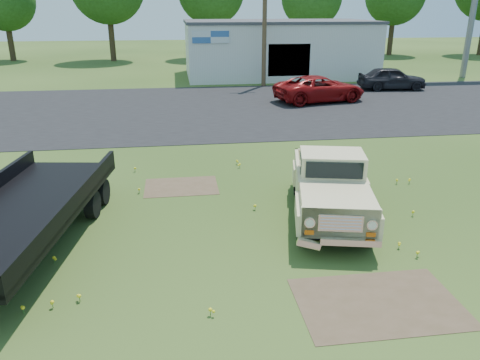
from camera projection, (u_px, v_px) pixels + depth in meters
name	position (u px, v px, depth m)	size (l,w,h in m)	color
ground	(268.00, 235.00, 11.26)	(140.00, 140.00, 0.00)	#263F14
asphalt_lot	(214.00, 108.00, 25.18)	(90.00, 14.00, 0.02)	black
dirt_patch_a	(378.00, 303.00, 8.66)	(3.00, 2.00, 0.01)	brown
dirt_patch_b	(181.00, 187.00, 14.25)	(2.20, 1.60, 0.01)	brown
commercial_building	(277.00, 48.00, 36.34)	(14.20, 8.20, 4.15)	silver
utility_pole_mid	(265.00, 15.00, 30.58)	(1.60, 0.30, 9.00)	#4A3522
treeline_b	(4.00, 0.00, 45.02)	(5.76, 5.76, 8.57)	#3C2C1B
vintage_pickup_truck	(330.00, 185.00, 11.93)	(1.88, 4.84, 1.76)	beige
flatbed_trailer	(21.00, 206.00, 10.40)	(2.43, 7.30, 1.99)	black
red_pickup	(320.00, 89.00, 26.67)	(2.40, 5.21, 1.45)	maroon
dark_sedan	(392.00, 78.00, 30.50)	(1.72, 4.28, 1.46)	black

